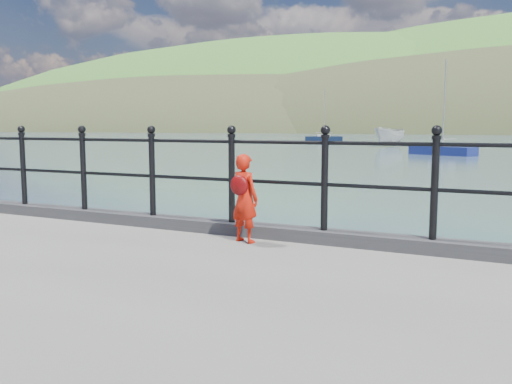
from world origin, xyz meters
The scene contains 7 objects.
ground centered at (0.00, 0.00, 0.00)m, with size 600.00×600.00×0.00m, color #2D4251.
kerb centered at (0.00, -0.15, 1.07)m, with size 60.00×0.30×0.15m, color #28282B.
railing centered at (0.00, -0.15, 1.82)m, with size 18.11×0.11×1.20m.
child centered at (-0.24, -0.51, 1.52)m, with size 0.42×0.35×1.02m.
launch_white centered at (-10.60, 56.27, 1.12)m, with size 2.18×5.79×2.23m, color beige.
sailboat_port centered at (-2.91, 40.17, 0.34)m, with size 5.54×3.88×7.83m.
sailboat_left centered at (-25.58, 77.49, 0.34)m, with size 6.20×3.56×8.44m.
Camera 1 is at (2.56, -6.00, 2.34)m, focal length 38.00 mm.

